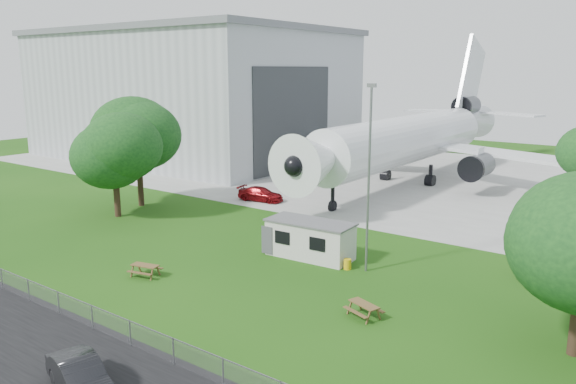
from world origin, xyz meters
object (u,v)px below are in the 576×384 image
Objects in this scene: picnic_west at (146,276)px; car_centre_sedan at (81,378)px; hangar at (192,93)px; site_cabin at (310,239)px; picnic_east at (364,317)px; airliner at (412,137)px.

picnic_west is 0.40× the size of car_centre_sedan.
hangar is 23.89× the size of picnic_west.
car_centre_sedan is at bearing -48.46° from hangar.
hangar is 6.30× the size of site_cabin.
picnic_west is 13.40m from car_centre_sedan.
site_cabin is 3.79× the size of picnic_east.
car_centre_sedan is at bearing -93.87° from picnic_east.
car_centre_sedan is (8.48, -10.35, 0.75)m from picnic_west.
site_cabin is 1.51× the size of car_centre_sedan.
picnic_east is (13.47, -35.92, -5.27)m from airliner.
airliner is 39.21m from picnic_west.
hangar reaches higher than site_cabin.
site_cabin is 19.81m from car_centre_sedan.
airliner is 50.01m from car_centre_sedan.
hangar is 51.75m from site_cabin.
site_cabin is 10.18m from picnic_east.
hangar is at bearing 57.35° from car_centre_sedan.
hangar is 53.38m from picnic_west.
site_cabin is (5.67, -29.50, -3.96)m from airliner.
picnic_west is at bearing -91.10° from airliner.
picnic_east is at bearing -39.47° from site_cabin.
car_centre_sedan is (7.73, -49.20, -4.52)m from airliner.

